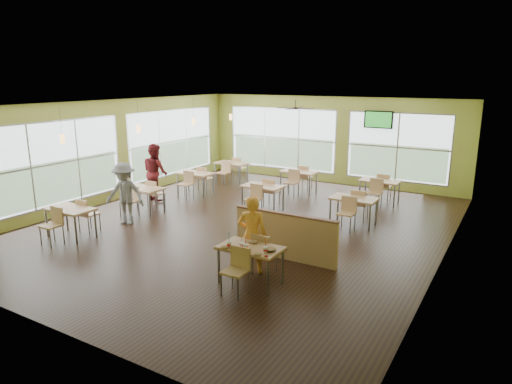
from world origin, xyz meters
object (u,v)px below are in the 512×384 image
at_px(man_plaid, 252,235).
at_px(food_basket, 271,250).
at_px(half_wall_divider, 285,236).
at_px(main_table, 251,253).

height_order(man_plaid, food_basket, man_plaid).
relative_size(half_wall_divider, man_plaid, 1.49).
bearing_deg(food_basket, man_plaid, 145.41).
relative_size(half_wall_divider, food_basket, 11.23).
bearing_deg(half_wall_divider, food_basket, -73.42).
distance_m(main_table, man_plaid, 0.55).
xyz_separation_m(half_wall_divider, man_plaid, (-0.24, -0.99, 0.28)).
bearing_deg(man_plaid, food_basket, 121.30).
xyz_separation_m(main_table, half_wall_divider, (0.00, 1.45, -0.11)).
bearing_deg(main_table, food_basket, -0.78).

